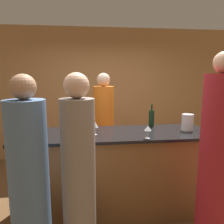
{
  "coord_description": "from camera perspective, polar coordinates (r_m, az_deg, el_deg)",
  "views": [
    {
      "loc": [
        -0.36,
        -2.68,
        1.79
      ],
      "look_at": [
        -0.03,
        0.1,
        1.33
      ],
      "focal_mm": 35.0,
      "sensor_mm": 36.0,
      "label": 1
    }
  ],
  "objects": [
    {
      "name": "wine_glass_1",
      "position": [
        2.66,
        -4.46,
        -3.4
      ],
      "size": [
        0.08,
        0.08,
        0.17
      ],
      "color": "silver",
      "rests_on": "bar_counter"
    },
    {
      "name": "wine_glass_3",
      "position": [
        2.8,
        23.0,
        -3.52
      ],
      "size": [
        0.08,
        0.08,
        0.17
      ],
      "color": "silver",
      "rests_on": "bar_counter"
    },
    {
      "name": "guest_0",
      "position": [
        2.34,
        25.56,
        -12.77
      ],
      "size": [
        0.32,
        0.32,
        2.0
      ],
      "color": "maroon",
      "rests_on": "ground_plane"
    },
    {
      "name": "guest_2",
      "position": [
        2.11,
        -8.66,
        -16.78
      ],
      "size": [
        0.31,
        0.31,
        1.82
      ],
      "color": "gray",
      "rests_on": "ground_plane"
    },
    {
      "name": "wine_bottle_0",
      "position": [
        3.17,
        10.26,
        -1.52
      ],
      "size": [
        0.08,
        0.08,
        0.31
      ],
      "color": "black",
      "rests_on": "bar_counter"
    },
    {
      "name": "bar_counter",
      "position": [
        2.98,
        0.88,
        -15.43
      ],
      "size": [
        2.46,
        0.77,
        1.08
      ],
      "color": "brown",
      "rests_on": "ground_plane"
    },
    {
      "name": "ground_plane",
      "position": [
        3.24,
        0.85,
        -24.15
      ],
      "size": [
        14.0,
        14.0,
        0.0
      ],
      "primitive_type": "plane",
      "color": "brown"
    },
    {
      "name": "wine_glass_0",
      "position": [
        2.63,
        -22.3,
        -4.21
      ],
      "size": [
        0.08,
        0.08,
        0.16
      ],
      "color": "silver",
      "rests_on": "bar_counter"
    },
    {
      "name": "back_wall",
      "position": [
        4.8,
        -2.42,
        4.71
      ],
      "size": [
        8.0,
        0.06,
        2.8
      ],
      "color": "#A37547",
      "rests_on": "ground_plane"
    },
    {
      "name": "bartender",
      "position": [
        3.66,
        -2.15,
        -5.34
      ],
      "size": [
        0.33,
        0.33,
        1.84
      ],
      "rotation": [
        0.0,
        0.0,
        3.14
      ],
      "color": "orange",
      "rests_on": "ground_plane"
    },
    {
      "name": "guest_1",
      "position": [
        2.16,
        -20.75,
        -17.34
      ],
      "size": [
        0.35,
        0.35,
        1.81
      ],
      "color": "#4C6B93",
      "rests_on": "ground_plane"
    },
    {
      "name": "wine_glass_2",
      "position": [
        2.53,
        9.35,
        -4.3
      ],
      "size": [
        0.08,
        0.08,
        0.15
      ],
      "color": "silver",
      "rests_on": "bar_counter"
    },
    {
      "name": "ice_bucket",
      "position": [
        3.05,
        19.14,
        -2.55
      ],
      "size": [
        0.15,
        0.15,
        0.22
      ],
      "color": "silver",
      "rests_on": "bar_counter"
    }
  ]
}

